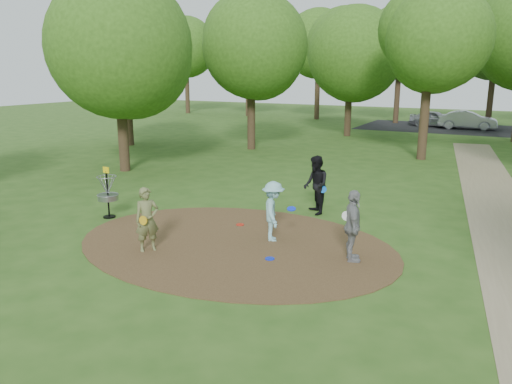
% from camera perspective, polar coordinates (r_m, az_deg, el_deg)
% --- Properties ---
extents(ground, '(100.00, 100.00, 0.00)m').
position_cam_1_polar(ground, '(12.75, -2.52, -5.95)').
color(ground, '#2D5119').
rests_on(ground, ground).
extents(dirt_clearing, '(8.40, 8.40, 0.02)m').
position_cam_1_polar(dirt_clearing, '(12.75, -2.52, -5.91)').
color(dirt_clearing, '#47301C').
rests_on(dirt_clearing, ground).
extents(parking_lot, '(14.00, 8.00, 0.01)m').
position_cam_1_polar(parking_lot, '(40.80, 21.94, 6.75)').
color(parking_lot, black).
rests_on(parking_lot, ground).
extents(player_observer_with_disc, '(0.65, 0.69, 1.59)m').
position_cam_1_polar(player_observer_with_disc, '(12.30, -12.34, -3.12)').
color(player_observer_with_disc, olive).
rests_on(player_observer_with_disc, ground).
extents(player_throwing_with_disc, '(1.13, 1.16, 1.56)m').
position_cam_1_polar(player_throwing_with_disc, '(12.77, 1.98, -2.23)').
color(player_throwing_with_disc, '#8AC7CE').
rests_on(player_throwing_with_disc, ground).
extents(player_walking_with_disc, '(1.07, 1.11, 1.80)m').
position_cam_1_polar(player_walking_with_disc, '(15.25, 6.84, 0.78)').
color(player_walking_with_disc, black).
rests_on(player_walking_with_disc, ground).
extents(player_waiting_with_disc, '(0.76, 1.07, 1.69)m').
position_cam_1_polar(player_waiting_with_disc, '(11.58, 10.99, -3.86)').
color(player_waiting_with_disc, gray).
rests_on(player_waiting_with_disc, ground).
extents(disc_ground_blue, '(0.22, 0.22, 0.02)m').
position_cam_1_polar(disc_ground_blue, '(11.72, 1.59, -7.62)').
color(disc_ground_blue, '#0C23D2').
rests_on(disc_ground_blue, dirt_clearing).
extents(disc_ground_red, '(0.22, 0.22, 0.02)m').
position_cam_1_polar(disc_ground_red, '(14.20, -1.83, -3.74)').
color(disc_ground_red, red).
rests_on(disc_ground_red, dirt_clearing).
extents(car_left, '(3.80, 1.88, 1.25)m').
position_cam_1_polar(car_left, '(41.47, 19.69, 7.90)').
color(car_left, '#A3A4AB').
rests_on(car_left, ground).
extents(car_right, '(4.17, 1.66, 1.35)m').
position_cam_1_polar(car_right, '(40.54, 23.02, 7.57)').
color(car_right, '#A8A8AF').
rests_on(car_right, ground).
extents(disc_golf_basket, '(0.63, 0.63, 1.54)m').
position_cam_1_polar(disc_golf_basket, '(15.39, -16.62, 0.33)').
color(disc_golf_basket, black).
rests_on(disc_golf_basket, ground).
extents(tree_ring, '(37.40, 46.07, 9.55)m').
position_cam_1_polar(tree_ring, '(20.88, 15.25, 15.89)').
color(tree_ring, '#332316').
rests_on(tree_ring, ground).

